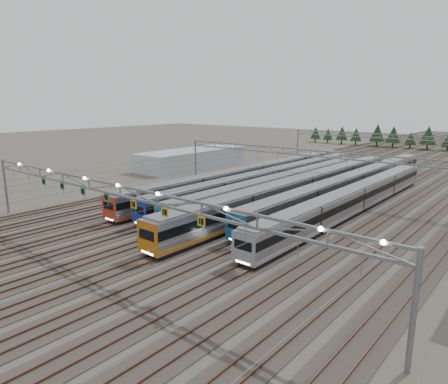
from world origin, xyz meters
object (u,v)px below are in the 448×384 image
Objects in this scene: train_d at (303,188)px; gantry_far at (393,140)px; train_a at (257,175)px; train_c at (284,184)px; gantry_near at (119,193)px; train_f at (355,199)px; gantry_mid at (310,158)px; train_e at (354,183)px; train_b at (272,179)px; west_shed at (192,159)px.

gantry_far is at bearing 92.52° from train_d.
train_a is at bearing -103.96° from gantry_far.
gantry_near is (2.20, -35.31, 4.94)m from train_c.
train_c is at bearing -26.86° from train_a.
gantry_far is at bearing 102.20° from train_f.
train_a is at bearing 163.18° from train_f.
gantry_mid is (2.25, 4.81, 4.24)m from train_c.
train_e is at bearing 28.97° from gantry_mid.
train_c is (4.50, -3.13, 0.02)m from train_b.
gantry_mid is (-2.25, 6.16, 4.07)m from train_d.
gantry_near is (-2.30, -33.95, 4.77)m from train_d.
train_e is at bearing 112.65° from train_f.
gantry_near reaches higher than train_f.
train_a is at bearing -17.94° from west_shed.
train_b is at bearing -98.23° from gantry_far.
train_d is 0.97× the size of train_e.
train_f is at bearing -16.82° from train_a.
train_a is 14.74m from train_d.
train_a is 1.20× the size of gantry_near.
west_shed reaches higher than train_b.
gantry_near is at bearing -86.43° from train_c.
gantry_mid is at bearing 110.05° from train_d.
train_d is 2.17× the size of west_shed.
train_b is 0.92× the size of train_e.
train_a reaches higher than train_c.
gantry_mid is (6.75, 1.68, 4.26)m from train_b.
train_e is at bearing 12.48° from train_a.
gantry_mid and gantry_far have the same top height.
train_b is 1.10× the size of gantry_near.
train_d is 1.16× the size of gantry_mid.
train_d reaches higher than train_e.
train_a is 1.20× the size of gantry_far.
west_shed is (-37.02, -36.91, -4.17)m from gantry_far.
train_b is 1.10× the size of gantry_far.
train_f is (13.50, -2.24, -0.04)m from train_c.
gantry_mid reaches higher than train_f.
train_e is (9.00, 8.54, 0.02)m from train_c.
train_c is 1.86× the size of west_shed.
train_c is 37.09m from west_shed.
gantry_far is (-2.25, 51.16, 4.07)m from train_d.
west_shed is at bearing -135.09° from gantry_far.
gantry_mid is 1.00× the size of gantry_far.
train_f is (18.00, -5.37, -0.02)m from train_b.
train_b is at bearing -17.62° from train_a.
train_c is (9.00, -4.56, -0.05)m from train_a.
gantry_near is at bearing -108.86° from train_f.
train_b is 39.34m from gantry_near.
west_shed reaches higher than train_f.
train_e is at bearing -80.71° from gantry_far.
gantry_near reaches higher than train_c.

